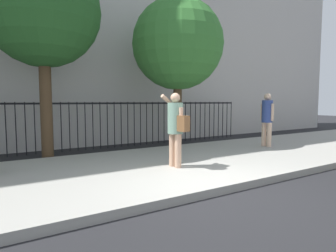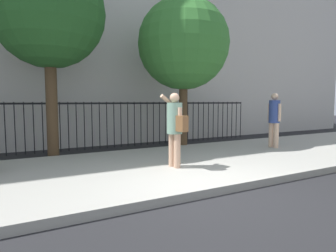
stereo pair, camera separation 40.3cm
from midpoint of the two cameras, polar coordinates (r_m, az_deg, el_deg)
The scene contains 7 objects.
ground_plane at distance 5.15m, azimuth 8.65°, elevation -13.40°, with size 60.00×60.00×0.00m, color black.
sidewalk at distance 6.88m, azimuth -3.57°, elevation -8.03°, with size 28.00×4.40×0.15m, color #9E9B93.
iron_fence at distance 10.13m, azimuth -13.73°, elevation 1.39°, with size 12.03×0.04×1.60m.
pedestrian_on_phone at distance 6.33m, azimuth -0.22°, elevation 0.31°, with size 0.49×0.67×1.65m.
pedestrian_walking at distance 9.78m, azimuth 17.93°, elevation 1.86°, with size 0.35×0.49×1.72m.
street_tree_mid at distance 9.87m, azimuth 0.73°, elevation 15.86°, with size 3.02×3.02×5.02m.
street_tree_far at distance 8.79m, azimuth -24.89°, elevation 20.09°, with size 3.00×3.00×5.51m.
Camera 1 is at (-3.40, -3.58, 1.61)m, focal length 30.75 mm.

